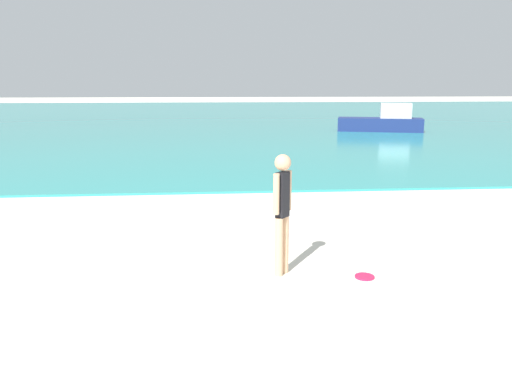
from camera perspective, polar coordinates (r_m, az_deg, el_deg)
water at (r=42.28m, az=-4.02°, el=8.64°), size 160.00×60.00×0.06m
person_standing at (r=7.03m, az=3.02°, el=-1.76°), size 0.29×0.33×1.74m
frisbee at (r=7.36m, az=12.27°, el=-9.41°), size 0.28×0.28×0.03m
boat_near at (r=29.19m, az=14.29°, el=7.80°), size 4.84×2.70×1.57m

